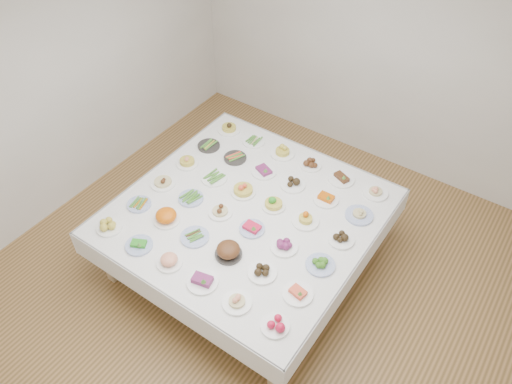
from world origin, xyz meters
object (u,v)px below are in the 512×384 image
Objects in this scene: dish_18 at (187,161)px; display_table at (247,215)px; dish_35 at (376,190)px; dish_0 at (109,225)px.

display_table is at bearing -11.76° from dish_18.
dish_35 is at bearing 45.11° from display_table.
dish_18 is 0.93× the size of dish_35.
display_table is 9.57× the size of dish_35.
display_table is at bearing -134.89° from dish_35.
dish_18 is (-0.91, 0.19, 0.12)m from display_table.
dish_0 is 0.96× the size of dish_35.
dish_35 is (1.83, 0.73, 0.01)m from dish_18.
dish_0 is 1.04× the size of dish_18.
dish_35 is at bearing 21.66° from dish_18.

